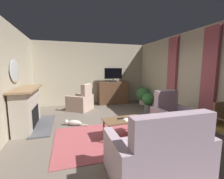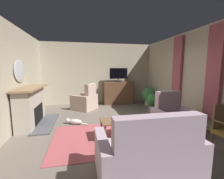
% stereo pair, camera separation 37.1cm
% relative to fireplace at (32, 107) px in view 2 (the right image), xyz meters
% --- Properties ---
extents(ground_plane, '(5.66, 7.08, 0.04)m').
position_rel_fireplace_xyz_m(ground_plane, '(2.25, -0.80, -0.55)').
color(ground_plane, '#665B51').
extents(wall_back, '(5.66, 0.10, 2.82)m').
position_rel_fireplace_xyz_m(wall_back, '(2.25, 2.49, 0.88)').
color(wall_back, '#B2A88E').
rests_on(wall_back, ground_plane).
extents(wall_left, '(0.10, 7.08, 2.82)m').
position_rel_fireplace_xyz_m(wall_left, '(-0.33, -0.80, 0.88)').
color(wall_left, '#B2A88E').
rests_on(wall_left, ground_plane).
extents(wall_right_with_window, '(0.10, 7.08, 2.82)m').
position_rel_fireplace_xyz_m(wall_right_with_window, '(4.84, -0.80, 0.88)').
color(wall_right_with_window, '#BBB095').
rests_on(wall_right_with_window, ground_plane).
extents(curtain_panel_near, '(0.10, 0.44, 2.37)m').
position_rel_fireplace_xyz_m(curtain_panel_near, '(4.73, -1.50, 1.02)').
color(curtain_panel_near, '#A34C56').
extents(curtain_panel_far, '(0.10, 0.44, 2.37)m').
position_rel_fireplace_xyz_m(curtain_panel_far, '(4.73, -0.00, 1.02)').
color(curtain_panel_far, '#A34C56').
extents(rug_central, '(2.41, 1.83, 0.01)m').
position_rel_fireplace_xyz_m(rug_central, '(1.94, -1.32, -0.53)').
color(rug_central, '#9E474C').
rests_on(rug_central, ground_plane).
extents(fireplace, '(0.88, 1.76, 1.13)m').
position_rel_fireplace_xyz_m(fireplace, '(0.00, 0.00, 0.00)').
color(fireplace, '#4C4C51').
rests_on(fireplace, ground_plane).
extents(wall_mirror_oval, '(0.06, 0.79, 0.63)m').
position_rel_fireplace_xyz_m(wall_mirror_oval, '(-0.25, 0.00, 1.05)').
color(wall_mirror_oval, '#B2B7BF').
extents(tv_cabinet, '(1.39, 0.54, 1.05)m').
position_rel_fireplace_xyz_m(tv_cabinet, '(3.14, 2.14, -0.03)').
color(tv_cabinet, '#402A1C').
rests_on(tv_cabinet, ground_plane).
extents(television, '(0.83, 0.20, 0.63)m').
position_rel_fireplace_xyz_m(television, '(3.14, 2.08, 0.85)').
color(television, black).
rests_on(television, tv_cabinet).
extents(coffee_table, '(1.01, 0.59, 0.46)m').
position_rel_fireplace_xyz_m(coffee_table, '(2.35, -1.39, -0.13)').
color(coffee_table, brown).
rests_on(coffee_table, ground_plane).
extents(tv_remote, '(0.17, 0.06, 0.02)m').
position_rel_fireplace_xyz_m(tv_remote, '(2.28, -1.35, -0.07)').
color(tv_remote, black).
rests_on(tv_remote, coffee_table).
extents(folded_newspaper, '(0.30, 0.22, 0.01)m').
position_rel_fireplace_xyz_m(folded_newspaper, '(2.49, -1.46, -0.07)').
color(folded_newspaper, silver).
rests_on(folded_newspaper, coffee_table).
extents(sofa_floral, '(1.51, 0.92, 1.07)m').
position_rel_fireplace_xyz_m(sofa_floral, '(2.39, -2.77, -0.19)').
color(sofa_floral, '#AD93A3').
rests_on(sofa_floral, ground_plane).
extents(armchair_by_fireplace, '(1.13, 1.13, 1.08)m').
position_rel_fireplace_xyz_m(armchair_by_fireplace, '(1.59, 1.39, -0.20)').
color(armchair_by_fireplace, '#BC9E8E').
rests_on(armchair_by_fireplace, ground_plane).
extents(armchair_near_window, '(1.00, 0.88, 1.06)m').
position_rel_fireplace_xyz_m(armchair_near_window, '(3.78, -1.28, -0.21)').
color(armchair_near_window, '#AD93A3').
rests_on(armchair_near_window, ground_plane).
extents(potted_plant_small_fern_corner, '(0.47, 0.47, 0.72)m').
position_rel_fireplace_xyz_m(potted_plant_small_fern_corner, '(4.06, 0.45, -0.12)').
color(potted_plant_small_fern_corner, slate).
rests_on(potted_plant_small_fern_corner, ground_plane).
extents(potted_plant_tall_palm_by_window, '(0.63, 0.63, 0.80)m').
position_rel_fireplace_xyz_m(potted_plant_tall_palm_by_window, '(4.43, 1.60, -0.08)').
color(potted_plant_tall_palm_by_window, beige).
rests_on(potted_plant_tall_palm_by_window, ground_plane).
extents(cat, '(0.66, 0.37, 0.18)m').
position_rel_fireplace_xyz_m(cat, '(1.21, -0.24, -0.45)').
color(cat, beige).
rests_on(cat, ground_plane).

